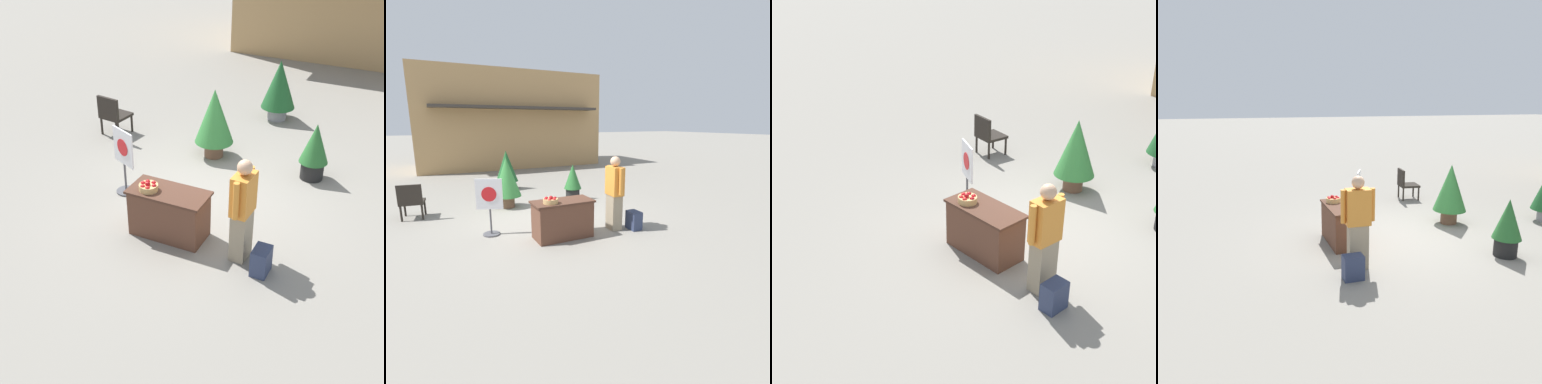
# 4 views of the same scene
# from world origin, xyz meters

# --- Properties ---
(ground_plane) EXTENTS (120.00, 120.00, 0.00)m
(ground_plane) POSITION_xyz_m (0.00, 0.00, 0.00)
(ground_plane) COLOR gray
(display_table) EXTENTS (1.27, 0.61, 0.80)m
(display_table) POSITION_xyz_m (-0.03, -1.20, 0.40)
(display_table) COLOR brown
(display_table) RESTS_ON ground_plane
(apple_basket) EXTENTS (0.30, 0.30, 0.16)m
(apple_basket) POSITION_xyz_m (-0.33, -1.30, 0.86)
(apple_basket) COLOR tan
(apple_basket) RESTS_ON display_table
(person_visitor) EXTENTS (0.28, 0.61, 1.66)m
(person_visitor) POSITION_xyz_m (1.21, -1.27, 0.85)
(person_visitor) COLOR gray
(person_visitor) RESTS_ON ground_plane
(backpack) EXTENTS (0.24, 0.34, 0.42)m
(backpack) POSITION_xyz_m (1.62, -1.48, 0.21)
(backpack) COLOR #2D3856
(backpack) RESTS_ON ground_plane
(poster_board) EXTENTS (0.52, 0.36, 1.24)m
(poster_board) POSITION_xyz_m (-1.36, -0.38, 0.66)
(poster_board) COLOR #4C4C51
(poster_board) RESTS_ON ground_plane
(patio_chair) EXTENTS (0.62, 0.62, 0.91)m
(patio_chair) POSITION_xyz_m (-2.90, 1.62, 0.50)
(patio_chair) COLOR #28231E
(patio_chair) RESTS_ON ground_plane
(potted_plant_near_left) EXTENTS (0.78, 0.78, 1.43)m
(potted_plant_near_left) POSITION_xyz_m (-0.49, 1.63, 0.83)
(potted_plant_near_left) COLOR brown
(potted_plant_near_left) RESTS_ON ground_plane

